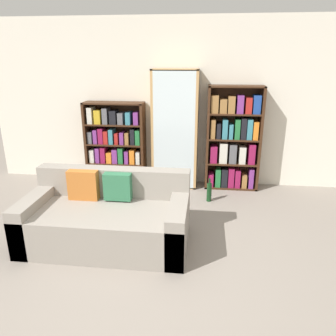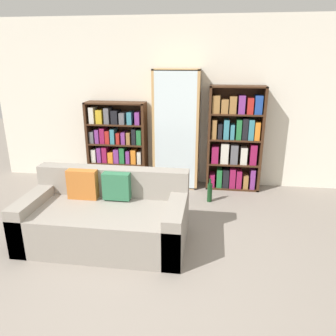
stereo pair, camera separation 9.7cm
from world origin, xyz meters
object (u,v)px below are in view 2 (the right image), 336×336
Objects in this scene: bookshelf_left at (117,146)px; display_cabinet at (176,131)px; bookshelf_right at (235,141)px; couch at (106,218)px; wine_bottle at (210,192)px.

display_cabinet reaches higher than bookshelf_left.
display_cabinet is 1.15× the size of bookshelf_right.
bookshelf_left reaches higher than couch.
bookshelf_left is 3.80× the size of wine_bottle.
bookshelf_right reaches higher than bookshelf_left.
bookshelf_left is at bearing 179.99° from bookshelf_right.
bookshelf_left is 1.97m from bookshelf_right.
bookshelf_left is 0.72× the size of display_cabinet.
bookshelf_left is 0.83× the size of bookshelf_right.
display_cabinet is at bearing 72.29° from couch.
couch is at bearing -132.68° from wine_bottle.
display_cabinet is (0.61, 1.90, 0.65)m from couch.
display_cabinet is 5.25× the size of wine_bottle.
display_cabinet is at bearing -0.84° from bookshelf_left.
bookshelf_left is at bearing 102.10° from couch.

